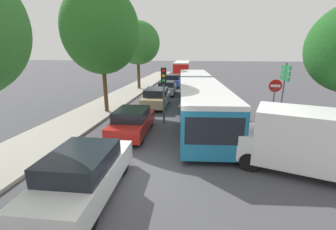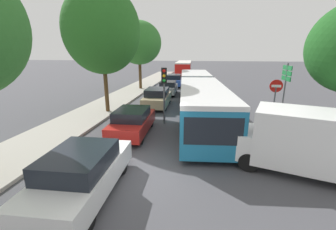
{
  "view_description": "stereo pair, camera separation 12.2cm",
  "coord_description": "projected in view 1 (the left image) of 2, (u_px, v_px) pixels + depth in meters",
  "views": [
    {
      "loc": [
        1.76,
        -7.05,
        4.31
      ],
      "look_at": [
        0.2,
        3.77,
        1.2
      ],
      "focal_mm": 24.0,
      "sensor_mm": 36.0,
      "label": 1
    },
    {
      "loc": [
        1.88,
        -7.04,
        4.31
      ],
      "look_at": [
        0.2,
        3.77,
        1.2
      ],
      "focal_mm": 24.0,
      "sensor_mm": 36.0,
      "label": 2
    }
  ],
  "objects": [
    {
      "name": "queued_car_white",
      "position": [
        83.0,
        174.0,
        6.76
      ],
      "size": [
        1.98,
        4.39,
        1.51
      ],
      "rotation": [
        0.0,
        0.0,
        1.6
      ],
      "color": "white",
      "rests_on": "ground"
    },
    {
      "name": "ground_plane",
      "position": [
        148.0,
        175.0,
        8.14
      ],
      "size": [
        200.0,
        200.0,
        0.0
      ],
      "primitive_type": "plane",
      "color": "#47474C"
    },
    {
      "name": "traffic_light",
      "position": [
        164.0,
        83.0,
        13.15
      ],
      "size": [
        0.35,
        0.38,
        3.4
      ],
      "rotation": [
        0.0,
        0.0,
        -1.42
      ],
      "color": "#56595E",
      "rests_on": "ground"
    },
    {
      "name": "direction_sign_post",
      "position": [
        285.0,
        79.0,
        14.61
      ],
      "size": [
        0.12,
        1.4,
        3.6
      ],
      "rotation": [
        0.0,
        0.0,
        3.18
      ],
      "color": "#56595E",
      "rests_on": "ground"
    },
    {
      "name": "white_van",
      "position": [
        309.0,
        140.0,
        8.04
      ],
      "size": [
        5.36,
        3.39,
        2.31
      ],
      "rotation": [
        0.0,
        0.0,
        2.83
      ],
      "color": "white",
      "rests_on": "ground"
    },
    {
      "name": "queued_car_blue",
      "position": [
        173.0,
        80.0,
        28.39
      ],
      "size": [
        1.99,
        4.4,
        1.51
      ],
      "rotation": [
        0.0,
        0.0,
        1.6
      ],
      "color": "#284799",
      "rests_on": "ground"
    },
    {
      "name": "kerb_strip_left",
      "position": [
        133.0,
        89.0,
        25.99
      ],
      "size": [
        3.2,
        45.84,
        0.14
      ],
      "primitive_type": "cube",
      "color": "#9E998E",
      "rests_on": "ground"
    },
    {
      "name": "queued_car_tan",
      "position": [
        156.0,
        98.0,
        17.91
      ],
      "size": [
        1.95,
        4.33,
        1.48
      ],
      "rotation": [
        0.0,
        0.0,
        1.6
      ],
      "color": "tan",
      "rests_on": "ground"
    },
    {
      "name": "queued_car_red",
      "position": [
        132.0,
        122.0,
        11.91
      ],
      "size": [
        1.85,
        4.1,
        1.41
      ],
      "rotation": [
        0.0,
        0.0,
        1.6
      ],
      "color": "#B21E19",
      "rests_on": "ground"
    },
    {
      "name": "no_entry_sign",
      "position": [
        274.0,
        96.0,
        12.57
      ],
      "size": [
        0.7,
        0.08,
        2.82
      ],
      "rotation": [
        0.0,
        0.0,
        -1.57
      ],
      "color": "#56595E",
      "rests_on": "ground"
    },
    {
      "name": "tree_left_mid",
      "position": [
        101.0,
        30.0,
        14.75
      ],
      "size": [
        5.06,
        5.06,
        8.5
      ],
      "color": "#51381E",
      "rests_on": "ground"
    },
    {
      "name": "city_bus_rear",
      "position": [
        182.0,
        67.0,
        42.11
      ],
      "size": [
        3.04,
        11.6,
        2.48
      ],
      "rotation": [
        0.0,
        0.0,
        1.61
      ],
      "color": "red",
      "rests_on": "ground"
    },
    {
      "name": "articulated_bus",
      "position": [
        198.0,
        93.0,
        16.02
      ],
      "size": [
        3.93,
        16.58,
        2.44
      ],
      "rotation": [
        0.0,
        0.0,
        -1.48
      ],
      "color": "teal",
      "rests_on": "ground"
    },
    {
      "name": "queued_car_silver",
      "position": [
        167.0,
        88.0,
        23.21
      ],
      "size": [
        1.79,
        3.96,
        1.36
      ],
      "rotation": [
        0.0,
        0.0,
        1.6
      ],
      "color": "#B7BABF",
      "rests_on": "ground"
    },
    {
      "name": "tree_left_far",
      "position": [
        138.0,
        43.0,
        24.83
      ],
      "size": [
        4.93,
        4.93,
        7.59
      ],
      "color": "#51381E",
      "rests_on": "ground"
    }
  ]
}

